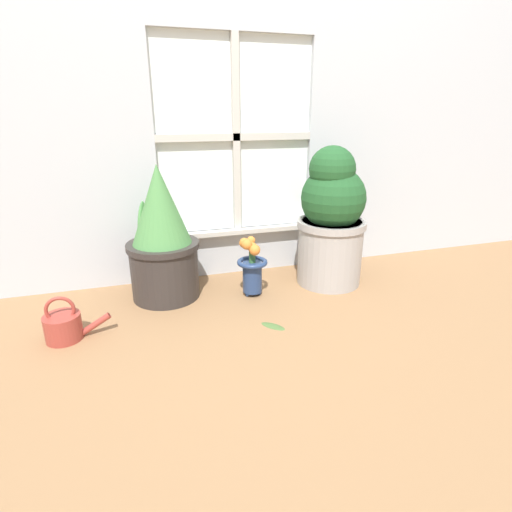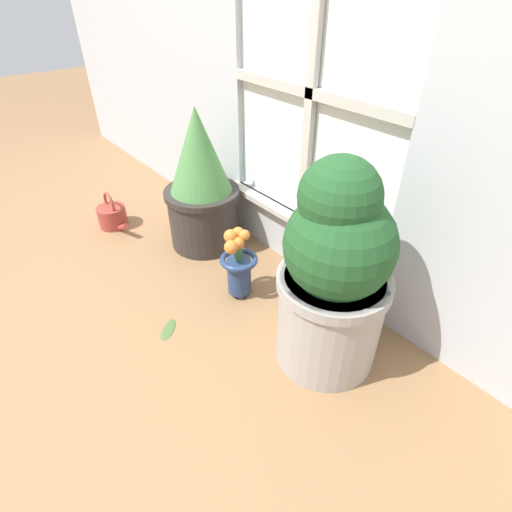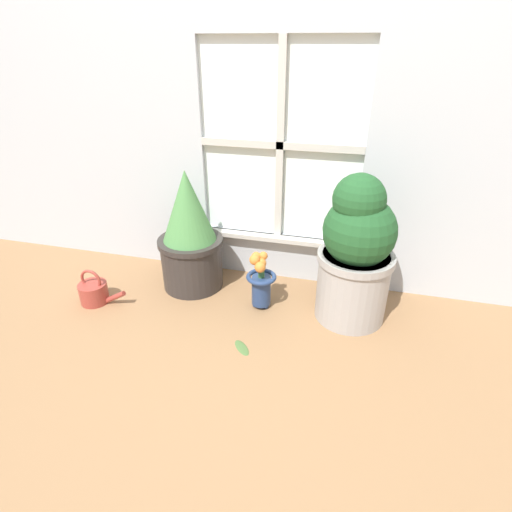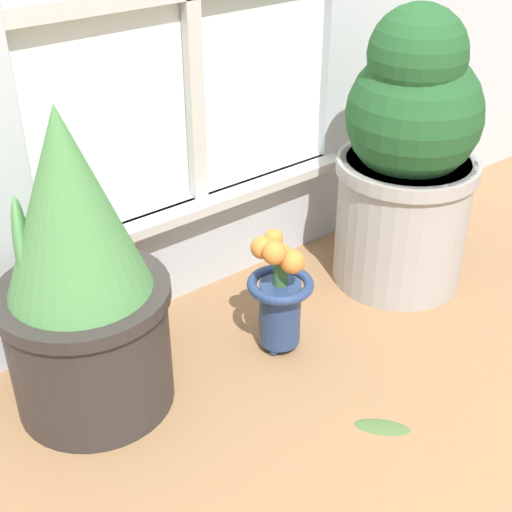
% 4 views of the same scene
% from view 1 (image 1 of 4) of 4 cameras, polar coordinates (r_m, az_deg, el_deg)
% --- Properties ---
extents(ground_plane, '(10.00, 10.00, 0.00)m').
position_cam_1_polar(ground_plane, '(1.73, 2.59, -9.35)').
color(ground_plane, olive).
extents(wall_with_window, '(4.40, 0.10, 2.50)m').
position_cam_1_polar(wall_with_window, '(2.14, -3.26, 31.29)').
color(wall_with_window, '#B2B7BC').
rests_on(wall_with_window, ground_plane).
extents(potted_plant_left, '(0.34, 0.34, 0.63)m').
position_cam_1_polar(potted_plant_left, '(1.90, -13.26, 2.37)').
color(potted_plant_left, '#2D2826').
rests_on(potted_plant_left, ground_plane).
extents(potted_plant_right, '(0.34, 0.34, 0.70)m').
position_cam_1_polar(potted_plant_right, '(2.04, 10.74, 5.17)').
color(potted_plant_right, '#9E9993').
rests_on(potted_plant_right, ground_plane).
extents(flower_vase, '(0.15, 0.15, 0.29)m').
position_cam_1_polar(flower_vase, '(1.91, -0.62, -1.48)').
color(flower_vase, navy).
rests_on(flower_vase, ground_plane).
extents(watering_can, '(0.25, 0.14, 0.18)m').
position_cam_1_polar(watering_can, '(1.75, -25.73, -8.97)').
color(watering_can, '#99382D').
rests_on(watering_can, ground_plane).
extents(fallen_leaf, '(0.11, 0.11, 0.01)m').
position_cam_1_polar(fallen_leaf, '(1.70, 2.44, -9.89)').
color(fallen_leaf, '#476633').
rests_on(fallen_leaf, ground_plane).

